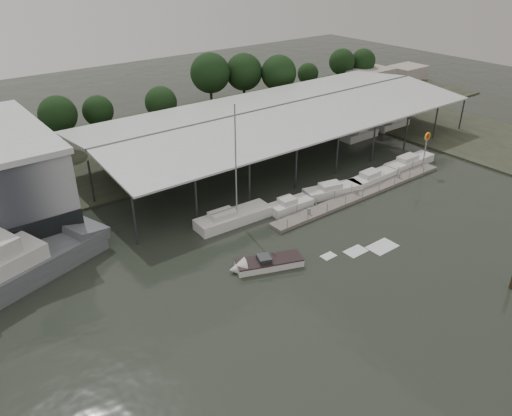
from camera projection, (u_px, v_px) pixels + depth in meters
ground at (335, 277)px, 46.45m from camera, size 200.00×200.00×0.00m
land_strip_far at (136, 147)px, 75.77m from camera, size 140.00×30.00×0.30m
land_strip_east at (492, 142)px, 77.64m from camera, size 20.00×60.00×0.30m
covered_boat_shed at (282, 110)px, 72.31m from camera, size 58.24×24.00×6.96m
floating_dock at (362, 194)px, 61.43m from camera, size 28.00×2.00×1.40m
shell_fuel_sign at (426, 144)px, 66.14m from camera, size 1.10×0.18×5.55m
distant_commercial_buildings at (379, 76)px, 108.64m from camera, size 22.00×8.00×4.00m
grey_trawler at (8, 271)px, 44.55m from camera, size 19.87×10.38×8.84m
white_sailboat at (232, 218)px, 55.12m from camera, size 9.00×2.98×13.60m
speedboat_underway at (263, 264)px, 47.59m from camera, size 17.40×7.93×2.00m
moored_cruiser_0 at (290, 205)px, 57.87m from camera, size 5.44×2.46×1.70m
moored_cruiser_1 at (332, 190)px, 61.40m from camera, size 7.80×3.84×1.70m
moored_cruiser_2 at (372, 178)px, 64.54m from camera, size 7.41×2.41×1.70m
moored_cruiser_3 at (409, 162)px, 69.21m from camera, size 8.55×2.27×1.70m
horizon_tree_line at (240, 78)px, 89.84m from camera, size 69.99×12.17×10.63m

